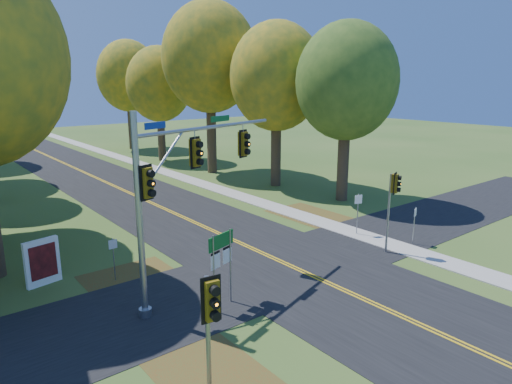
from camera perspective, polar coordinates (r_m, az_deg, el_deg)
ground at (r=20.91m, az=7.76°, el=-10.69°), size 160.00×160.00×0.00m
road_main at (r=20.91m, az=7.76°, el=-10.67°), size 8.00×160.00×0.02m
road_cross at (r=22.21m, az=4.00°, el=-9.07°), size 60.00×6.00×0.02m
centerline_left at (r=20.84m, az=7.57°, el=-10.71°), size 0.10×160.00×0.01m
centerline_right at (r=20.97m, az=7.96°, el=-10.56°), size 0.10×160.00×0.01m
sidewalk_east at (r=25.45m, az=17.56°, el=-6.63°), size 1.60×160.00×0.06m
leaf_patch_w_near at (r=20.47m, az=-13.85°, el=-11.53°), size 4.00×6.00×0.00m
leaf_patch_e at (r=29.42m, az=8.55°, el=-3.44°), size 3.50×8.00×0.00m
leaf_patch_w_far at (r=14.68m, az=-5.19°, el=-22.13°), size 3.00×5.00×0.00m
tree_e_a at (r=33.55m, az=11.25°, el=13.33°), size 7.20×7.20×12.73m
tree_e_b at (r=37.93m, az=2.60°, el=14.13°), size 7.60×7.60×13.33m
tree_e_c at (r=43.82m, az=-5.78°, el=16.32°), size 8.80×8.80×15.79m
tree_e_d at (r=51.44m, az=-12.01°, el=12.99°), size 7.00×7.00×12.32m
tree_e_e at (r=61.66m, az=-15.64°, el=13.74°), size 7.80×7.80×13.74m
traffic_mast at (r=17.84m, az=-9.50°, el=1.56°), size 8.06×2.93×7.62m
east_signal_pole at (r=23.71m, az=16.82°, el=-0.05°), size 0.46×0.56×4.22m
ped_signal_pole at (r=12.47m, az=-5.65°, el=-14.35°), size 0.58×0.67×3.68m
route_sign_cluster at (r=17.55m, az=-4.33°, el=-7.80°), size 1.38×0.47×3.08m
info_kiosk at (r=21.82m, az=-25.14°, el=-7.96°), size 1.50×0.49×2.06m
reg_sign_e_north at (r=26.49m, az=12.64°, el=-1.81°), size 0.46×0.16×2.43m
reg_sign_e_south at (r=25.86m, az=19.22°, el=-3.20°), size 0.38×0.16×2.08m
reg_sign_w at (r=20.98m, az=-17.40°, el=-7.15°), size 0.38×0.06×1.98m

